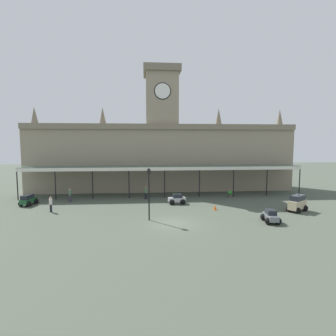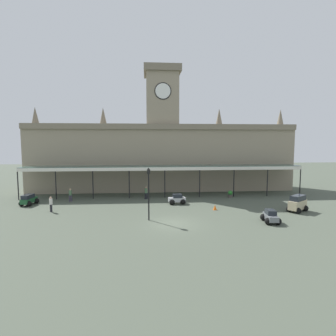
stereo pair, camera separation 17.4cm
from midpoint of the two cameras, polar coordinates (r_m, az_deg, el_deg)
name	(u,v)px [view 2 (the right image)]	position (r m, az deg, el deg)	size (l,w,h in m)	color
ground_plane	(173,223)	(25.16, 1.29, -11.75)	(140.00, 140.00, 0.00)	#474F42
station_building	(162,152)	(42.08, -1.14, 3.39)	(40.14, 5.91, 18.78)	gray
entrance_canopy	(164,167)	(37.03, -0.68, 0.21)	(38.25, 3.26, 4.21)	#38564C
car_silver_sedan	(177,200)	(32.71, 2.07, -6.78)	(2.12, 1.63, 1.19)	#B2B5BA
car_green_estate	(29,200)	(36.13, -27.45, -6.13)	(1.77, 2.36, 1.27)	#1E512D
car_beige_van	(297,204)	(32.30, 26.05, -6.95)	(2.58, 2.39, 1.77)	tan
car_grey_sedan	(271,217)	(27.10, 21.22, -9.76)	(1.67, 2.14, 1.19)	slate
pedestrian_crossing_forecourt	(70,194)	(35.93, -20.00, -5.34)	(0.36, 0.34, 1.67)	#3F384C
pedestrian_beside_cars	(146,192)	(35.34, -4.56, -5.19)	(0.39, 0.34, 1.67)	black
pedestrian_near_entrance	(51,204)	(31.48, -23.57, -6.98)	(0.34, 0.34, 1.67)	black
victorian_lamppost	(149,188)	(25.51, -3.95, -4.28)	(0.30, 0.30, 5.07)	black
traffic_cone	(215,207)	(30.34, 10.15, -8.28)	(0.40, 0.40, 0.56)	orange
planter_near_kerb	(230,194)	(37.27, 13.27, -5.42)	(0.60, 0.60, 0.96)	#47423D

